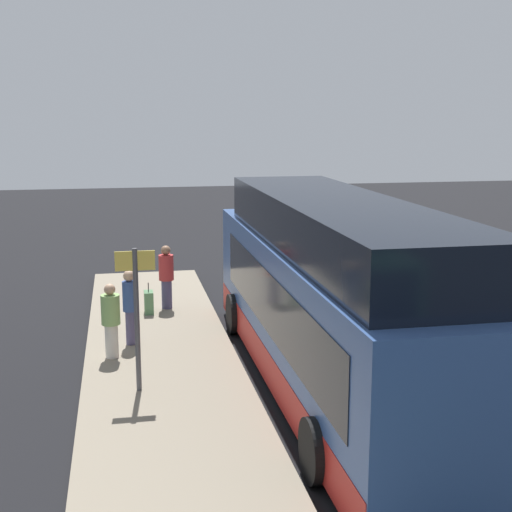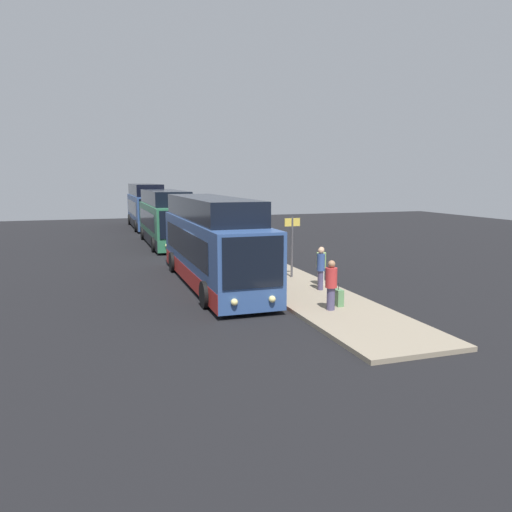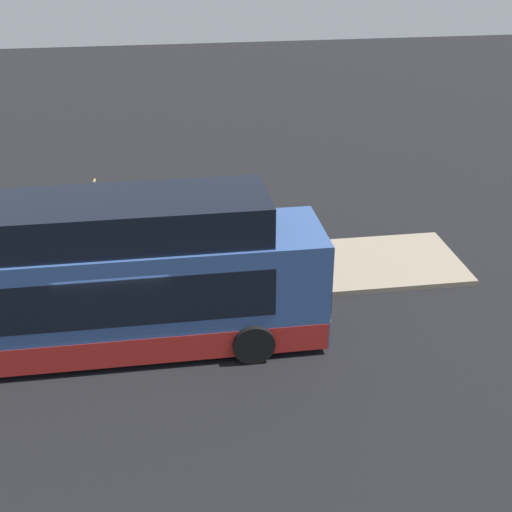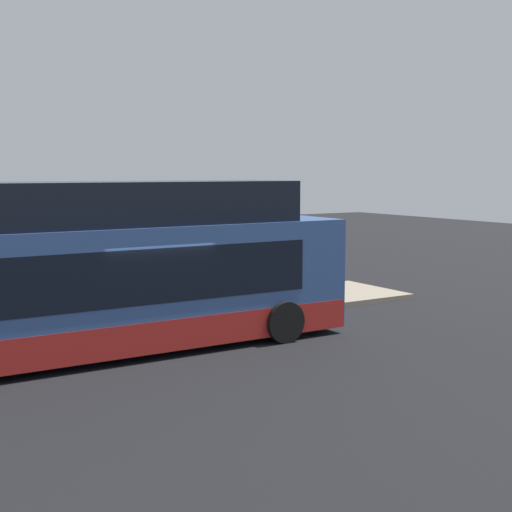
# 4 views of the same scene
# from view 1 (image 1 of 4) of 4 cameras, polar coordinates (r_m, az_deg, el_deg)

# --- Properties ---
(ground) EXTENTS (80.00, 80.00, 0.00)m
(ground) POSITION_cam_1_polar(r_m,az_deg,el_deg) (15.26, 5.22, -9.35)
(ground) COLOR black
(platform) EXTENTS (20.00, 3.31, 0.15)m
(platform) POSITION_cam_1_polar(r_m,az_deg,el_deg) (14.70, -7.24, -9.91)
(platform) COLOR gray
(platform) RESTS_ON ground
(bus_lead) EXTENTS (11.63, 2.72, 3.84)m
(bus_lead) POSITION_cam_1_polar(r_m,az_deg,el_deg) (13.90, 5.87, -4.02)
(bus_lead) COLOR #33518C
(bus_lead) RESTS_ON ground
(passenger_boarding) EXTENTS (0.55, 0.55, 1.74)m
(passenger_boarding) POSITION_cam_1_polar(r_m,az_deg,el_deg) (19.49, -7.19, -1.50)
(passenger_boarding) COLOR #4C476B
(passenger_boarding) RESTS_ON platform
(passenger_waiting) EXTENTS (0.46, 0.46, 1.75)m
(passenger_waiting) POSITION_cam_1_polar(r_m,az_deg,el_deg) (16.56, -10.06, -3.75)
(passenger_waiting) COLOR #4C476B
(passenger_waiting) RESTS_ON platform
(passenger_with_bags) EXTENTS (0.43, 0.43, 1.65)m
(passenger_with_bags) POSITION_cam_1_polar(r_m,az_deg,el_deg) (15.78, -11.54, -4.91)
(passenger_with_bags) COLOR silver
(passenger_with_bags) RESTS_ON platform
(suitcase) EXTENTS (0.44, 0.24, 0.84)m
(suitcase) POSITION_cam_1_polar(r_m,az_deg,el_deg) (19.21, -8.57, -3.69)
(suitcase) COLOR #598C59
(suitcase) RESTS_ON platform
(sign_post) EXTENTS (0.10, 0.74, 2.78)m
(sign_post) POSITION_cam_1_polar(r_m,az_deg,el_deg) (13.62, -9.55, -3.79)
(sign_post) COLOR #4C4C51
(sign_post) RESTS_ON platform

